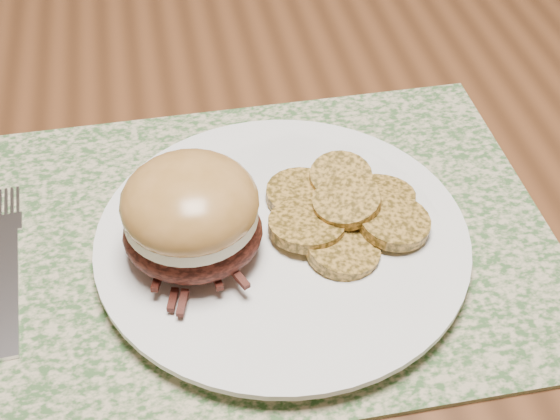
% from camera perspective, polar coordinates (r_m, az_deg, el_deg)
% --- Properties ---
extents(ground, '(3.50, 3.50, 0.00)m').
position_cam_1_polar(ground, '(1.39, 6.89, -14.98)').
color(ground, brown).
rests_on(ground, ground).
extents(dining_table, '(1.50, 0.90, 0.75)m').
position_cam_1_polar(dining_table, '(0.88, 10.55, 7.98)').
color(dining_table, brown).
rests_on(dining_table, ground).
extents(placemat, '(0.45, 0.33, 0.00)m').
position_cam_1_polar(placemat, '(0.59, -1.79, -2.21)').
color(placemat, '#3B5F31').
rests_on(placemat, dining_table).
extents(dinner_plate, '(0.26, 0.26, 0.02)m').
position_cam_1_polar(dinner_plate, '(0.58, 0.17, -2.34)').
color(dinner_plate, white).
rests_on(dinner_plate, placemat).
extents(pork_sandwich, '(0.12, 0.12, 0.07)m').
position_cam_1_polar(pork_sandwich, '(0.54, -6.53, -0.36)').
color(pork_sandwich, black).
rests_on(pork_sandwich, dinner_plate).
extents(roasted_potatoes, '(0.14, 0.13, 0.03)m').
position_cam_1_polar(roasted_potatoes, '(0.58, 4.67, -0.00)').
color(roasted_potatoes, '#B18034').
rests_on(roasted_potatoes, dinner_plate).
extents(fork, '(0.02, 0.17, 0.00)m').
position_cam_1_polar(fork, '(0.61, -19.22, -3.74)').
color(fork, silver).
rests_on(fork, placemat).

